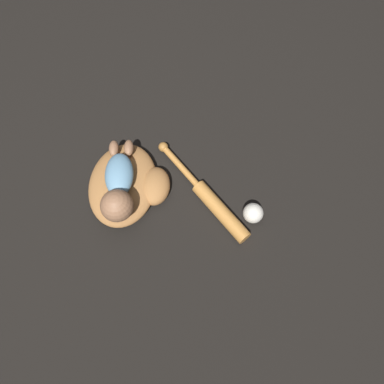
{
  "coord_description": "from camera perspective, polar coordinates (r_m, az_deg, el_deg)",
  "views": [
    {
      "loc": [
        0.67,
        0.05,
        1.37
      ],
      "look_at": [
        0.1,
        0.25,
        0.07
      ],
      "focal_mm": 35.0,
      "sensor_mm": 36.0,
      "label": 1
    }
  ],
  "objects": [
    {
      "name": "ground_plane",
      "position": [
        1.52,
        -10.23,
        -0.64
      ],
      "size": [
        6.0,
        6.0,
        0.0
      ],
      "primitive_type": "plane",
      "color": "black"
    },
    {
      "name": "baseball_glove",
      "position": [
        1.5,
        -9.69,
        1.15
      ],
      "size": [
        0.44,
        0.4,
        0.08
      ],
      "color": "#A8703D",
      "rests_on": "ground"
    },
    {
      "name": "baby_figure",
      "position": [
        1.4,
        -11.17,
        0.62
      ],
      "size": [
        0.36,
        0.19,
        0.12
      ],
      "color": "#6693B2",
      "rests_on": "baseball_glove"
    },
    {
      "name": "baseball",
      "position": [
        1.45,
        9.29,
        -3.19
      ],
      "size": [
        0.08,
        0.08,
        0.08
      ],
      "color": "silver",
      "rests_on": "ground"
    },
    {
      "name": "baseball_bat",
      "position": [
        1.46,
        2.99,
        -1.36
      ],
      "size": [
        0.51,
        0.21,
        0.06
      ],
      "color": "#C6843D",
      "rests_on": "ground"
    }
  ]
}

